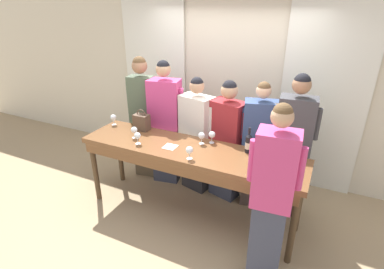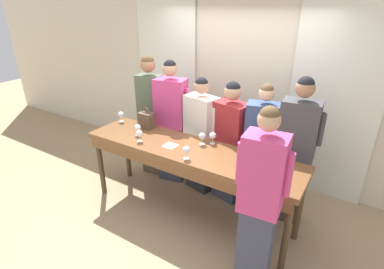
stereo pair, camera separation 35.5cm
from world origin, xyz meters
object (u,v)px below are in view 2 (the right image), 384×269
(wine_glass_center_right, at_px, (251,170))
(guest_cream_sweater, at_px, (201,136))
(wine_glass_front_right, at_px, (213,136))
(wine_glass_center_mid, at_px, (202,136))
(wine_glass_back_left, at_px, (186,150))
(wine_bottle, at_px, (248,146))
(wine_glass_back_mid, at_px, (139,134))
(guest_beige_cap, at_px, (295,152))
(wine_glass_center_left, at_px, (138,128))
(guest_striped_shirt, at_px, (230,143))
(wine_glass_front_mid, at_px, (273,178))
(guest_navy_coat, at_px, (261,150))
(tasting_bar, at_px, (188,156))
(guest_olive_jacket, at_px, (151,114))
(handbag, at_px, (147,120))
(host_pouring, at_px, (259,205))
(wine_glass_front_left, at_px, (121,115))
(guest_pink_top, at_px, (172,123))

(wine_glass_center_right, height_order, guest_cream_sweater, guest_cream_sweater)
(wine_glass_front_right, bearing_deg, wine_glass_center_right, -35.98)
(wine_glass_center_mid, bearing_deg, wine_glass_back_left, -85.34)
(wine_bottle, relative_size, guest_cream_sweater, 0.19)
(wine_glass_center_mid, distance_m, wine_glass_back_mid, 0.78)
(wine_glass_back_left, distance_m, guest_beige_cap, 1.29)
(wine_glass_center_left, distance_m, guest_striped_shirt, 1.22)
(wine_glass_front_mid, xyz_separation_m, wine_glass_back_left, (-0.99, 0.05, 0.00))
(wine_glass_back_mid, relative_size, guest_striped_shirt, 0.09)
(wine_glass_front_right, xyz_separation_m, guest_striped_shirt, (0.08, 0.34, -0.22))
(wine_glass_center_mid, relative_size, guest_navy_coat, 0.09)
(tasting_bar, distance_m, wine_glass_center_left, 0.78)
(wine_glass_back_left, xyz_separation_m, wine_glass_back_mid, (-0.73, 0.06, 0.00))
(guest_olive_jacket, bearing_deg, guest_beige_cap, 0.00)
(handbag, bearing_deg, guest_olive_jacket, 122.43)
(guest_olive_jacket, xyz_separation_m, host_pouring, (2.15, -1.17, -0.05))
(wine_glass_back_left, xyz_separation_m, guest_olive_jacket, (-1.17, 0.82, -0.07))
(handbag, bearing_deg, wine_glass_front_left, -176.56)
(guest_olive_jacket, bearing_deg, wine_glass_back_mid, -59.99)
(wine_glass_center_right, bearing_deg, wine_glass_front_left, 168.26)
(wine_bottle, height_order, host_pouring, host_pouring)
(wine_glass_front_mid, height_order, wine_glass_back_mid, same)
(wine_glass_back_left, bearing_deg, host_pouring, -19.34)
(wine_glass_front_mid, distance_m, wine_glass_center_mid, 1.12)
(handbag, xyz_separation_m, wine_glass_center_mid, (0.90, -0.05, -0.01))
(wine_glass_back_mid, bearing_deg, wine_glass_front_left, 151.24)
(tasting_bar, bearing_deg, wine_glass_center_right, -14.90)
(wine_glass_front_left, height_order, host_pouring, host_pouring)
(wine_bottle, relative_size, guest_pink_top, 0.17)
(wine_glass_center_mid, distance_m, guest_cream_sweater, 0.54)
(wine_glass_center_mid, bearing_deg, wine_glass_center_left, -165.76)
(guest_cream_sweater, bearing_deg, wine_glass_center_mid, -58.12)
(tasting_bar, xyz_separation_m, wine_glass_center_left, (-0.76, -0.02, 0.20))
(wine_glass_center_left, xyz_separation_m, guest_cream_sweater, (0.58, 0.63, -0.23))
(wine_glass_center_mid, distance_m, wine_glass_center_right, 0.91)
(wine_glass_front_right, distance_m, guest_navy_coat, 0.64)
(wine_glass_back_mid, xyz_separation_m, guest_navy_coat, (1.30, 0.76, -0.20))
(wine_glass_back_left, bearing_deg, guest_olive_jacket, 144.90)
(guest_striped_shirt, bearing_deg, wine_glass_front_right, -103.30)
(wine_glass_center_left, distance_m, wine_glass_back_mid, 0.19)
(wine_glass_front_left, distance_m, wine_glass_front_right, 1.46)
(wine_glass_front_mid, bearing_deg, host_pouring, -91.73)
(handbag, height_order, guest_navy_coat, guest_navy_coat)
(guest_beige_cap, bearing_deg, wine_glass_center_mid, -157.48)
(wine_glass_front_right, height_order, host_pouring, host_pouring)
(wine_glass_front_right, xyz_separation_m, wine_glass_center_mid, (-0.10, -0.08, 0.00))
(guest_pink_top, xyz_separation_m, guest_cream_sweater, (0.50, -0.00, -0.10))
(wine_glass_center_left, height_order, guest_navy_coat, guest_navy_coat)
(wine_bottle, distance_m, guest_striped_shirt, 0.60)
(guest_olive_jacket, bearing_deg, handbag, -57.57)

